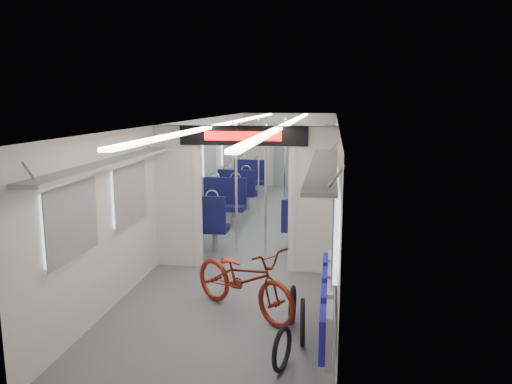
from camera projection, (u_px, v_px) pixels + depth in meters
carriage at (260, 163)px, 9.57m from camera, size 12.00×12.02×2.31m
bicycle at (244, 279)px, 6.33m from camera, size 1.76×1.52×0.91m
flip_bench at (327, 300)px, 5.35m from camera, size 0.12×2.09×0.50m
bike_hoop_a at (282, 351)px, 5.00m from camera, size 0.18×0.46×0.47m
bike_hoop_b at (302, 324)px, 5.53m from camera, size 0.09×0.53×0.53m
bike_hoop_c at (293, 307)px, 6.07m from camera, size 0.07×0.48×0.47m
seat_bay_near_left at (214, 209)px, 9.91m from camera, size 0.94×2.24×1.15m
seat_bay_near_right at (308, 213)px, 9.77m from camera, size 0.88×1.92×1.05m
seat_bay_far_left at (244, 182)px, 13.28m from camera, size 0.94×2.20×1.14m
seat_bay_far_right at (315, 183)px, 13.27m from camera, size 0.88×1.95×1.06m
stanchion_near_left at (236, 191)px, 8.58m from camera, size 0.04×0.04×2.30m
stanchion_near_right at (266, 192)px, 8.45m from camera, size 0.04×0.04×2.30m
stanchion_far_left at (259, 167)px, 11.73m from camera, size 0.04×0.04×2.30m
stanchion_far_right at (285, 169)px, 11.35m from camera, size 0.04×0.04×2.30m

